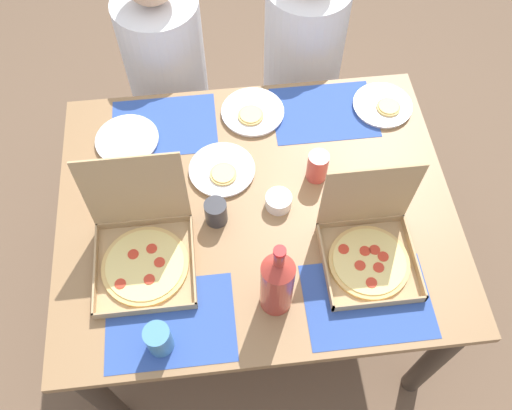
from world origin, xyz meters
TOP-DOWN VIEW (x-y plane):
  - ground_plane at (0.00, 0.00)m, footprint 6.00×6.00m
  - dining_table at (0.00, 0.00)m, footprint 1.24×1.01m
  - placemat_near_left at (-0.28, -0.35)m, footprint 0.36×0.26m
  - placemat_near_right at (0.28, -0.35)m, footprint 0.36×0.26m
  - placemat_far_left at (-0.28, 0.35)m, footprint 0.36×0.26m
  - placemat_far_right at (0.28, 0.35)m, footprint 0.36×0.26m
  - pizza_box_corner_right at (0.31, -0.21)m, footprint 0.27×0.27m
  - pizza_box_corner_left at (-0.35, -0.14)m, footprint 0.29×0.31m
  - plate_far_left at (-0.10, 0.14)m, footprint 0.22×0.22m
  - plate_near_left at (0.49, 0.35)m, footprint 0.21×0.21m
  - plate_middle at (0.03, 0.37)m, footprint 0.22×0.22m
  - plate_far_right at (-0.41, 0.30)m, footprint 0.21×0.21m
  - soda_bottle at (0.02, -0.32)m, footprint 0.09×0.09m
  - cup_red at (0.21, 0.09)m, footprint 0.07×0.07m
  - cup_dark at (-0.13, -0.04)m, footprint 0.07×0.07m
  - cup_spare at (-0.31, -0.41)m, footprint 0.07×0.07m
  - condiment_bowl at (0.07, -0.01)m, footprint 0.08×0.08m
  - fork_by_far_right at (0.37, 0.04)m, footprint 0.18×0.08m
  - diner_left_seat at (-0.28, 0.76)m, footprint 0.32×0.32m
  - diner_right_seat at (0.28, 0.76)m, footprint 0.32×0.32m

SIDE VIEW (x-z plane):
  - ground_plane at x=0.00m, z-range 0.00..0.00m
  - diner_left_seat at x=-0.28m, z-range -0.06..1.06m
  - diner_right_seat at x=0.28m, z-range -0.06..1.07m
  - dining_table at x=0.00m, z-range 0.25..0.99m
  - placemat_near_left at x=-0.28m, z-range 0.73..0.73m
  - placemat_near_right at x=0.28m, z-range 0.73..0.73m
  - placemat_far_left at x=-0.28m, z-range 0.73..0.73m
  - placemat_far_right at x=0.28m, z-range 0.73..0.73m
  - fork_by_far_right at x=0.37m, z-range 0.73..0.74m
  - plate_far_right at x=-0.41m, z-range 0.73..0.75m
  - plate_near_left at x=0.49m, z-range 0.73..0.76m
  - plate_middle at x=0.03m, z-range 0.73..0.76m
  - plate_far_left at x=-0.10m, z-range 0.73..0.76m
  - condiment_bowl at x=0.07m, z-range 0.73..0.78m
  - cup_dark at x=-0.13m, z-range 0.73..0.82m
  - pizza_box_corner_right at x=0.31m, z-range 0.63..0.93m
  - pizza_box_corner_left at x=-0.35m, z-range 0.62..0.95m
  - cup_spare at x=-0.31m, z-range 0.73..0.84m
  - cup_red at x=0.21m, z-range 0.73..0.84m
  - soda_bottle at x=0.02m, z-range 0.70..1.03m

